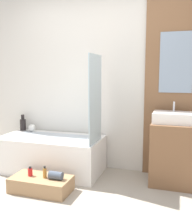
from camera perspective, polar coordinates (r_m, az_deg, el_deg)
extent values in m
plane|color=#A39989|center=(2.62, -8.71, -22.90)|extent=(12.00, 12.00, 0.00)
cube|color=silver|center=(3.72, 1.80, 7.45)|extent=(4.20, 0.06, 2.60)
cube|color=brown|center=(3.53, 16.91, 7.06)|extent=(0.78, 0.03, 2.60)
cube|color=#8C9EB2|center=(3.51, 17.04, 10.27)|extent=(0.41, 0.01, 0.76)
cube|color=white|center=(3.76, -9.68, -9.01)|extent=(1.41, 0.70, 0.49)
cube|color=silver|center=(3.69, -9.77, -5.44)|extent=(1.10, 0.49, 0.01)
cube|color=silver|center=(3.26, -0.14, 2.78)|extent=(0.01, 0.48, 1.10)
cube|color=#A87F56|center=(3.21, -11.86, -15.13)|extent=(0.70, 0.36, 0.17)
cube|color=brown|center=(3.40, 16.18, -8.63)|extent=(0.50, 0.50, 0.77)
cube|color=white|center=(3.30, 16.49, -1.18)|extent=(0.48, 0.35, 0.13)
cylinder|color=silver|center=(3.38, 16.61, 1.17)|extent=(0.02, 0.02, 0.12)
cylinder|color=black|center=(4.20, -15.61, -2.72)|extent=(0.09, 0.09, 0.17)
cylinder|color=black|center=(4.18, -15.67, -1.07)|extent=(0.05, 0.05, 0.07)
sphere|color=silver|center=(4.11, -13.79, -3.34)|extent=(0.11, 0.11, 0.11)
cylinder|color=red|center=(3.23, -14.13, -12.57)|extent=(0.05, 0.05, 0.09)
cylinder|color=black|center=(3.21, -14.17, -11.66)|extent=(0.03, 0.03, 0.02)
cylinder|color=#B2752D|center=(3.13, -11.09, -12.91)|extent=(0.04, 0.04, 0.11)
cylinder|color=black|center=(3.11, -11.12, -11.73)|extent=(0.03, 0.03, 0.02)
cylinder|color=#4C5666|center=(3.08, -8.74, -13.48)|extent=(0.16, 0.09, 0.09)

